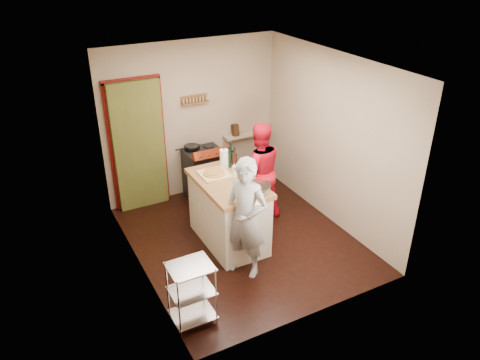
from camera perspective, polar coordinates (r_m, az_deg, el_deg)
name	(u,v)px	position (r m, az deg, el deg)	size (l,w,h in m)	color
floor	(242,239)	(6.97, 0.23, -7.22)	(3.50, 3.50, 0.00)	black
back_wall	(155,136)	(7.68, -10.33, 5.34)	(3.00, 0.44, 2.60)	tan
left_wall	(134,184)	(5.84, -12.85, -0.44)	(0.04, 3.50, 2.60)	tan
right_wall	(331,140)	(7.09, 11.04, 4.86)	(0.04, 3.50, 2.60)	tan
ceiling	(242,62)	(5.89, 0.27, 14.16)	(3.00, 3.50, 0.02)	white
stove	(205,173)	(7.87, -4.34, 0.81)	(0.60, 0.63, 1.00)	black
wire_shelving	(192,291)	(5.41, -5.92, -13.35)	(0.48, 0.40, 0.80)	silver
island	(229,210)	(6.66, -1.37, -3.72)	(0.77, 1.43, 1.30)	beige
person_stripe	(245,219)	(5.91, 0.67, -4.74)	(0.60, 0.39, 1.63)	#B6B6BB
person_red	(259,171)	(7.19, 2.27, 1.13)	(0.76, 0.59, 1.56)	red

